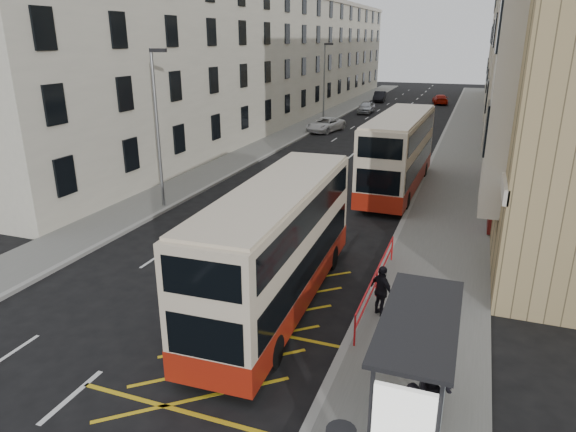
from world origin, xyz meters
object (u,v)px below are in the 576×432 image
at_px(pedestrian_near, 410,414).
at_px(car_red, 440,99).
at_px(double_decker_rear, 398,153).
at_px(bus_shelter, 422,356).
at_px(double_decker_front, 277,246).
at_px(pedestrian_mid, 434,390).
at_px(pedestrian_far, 382,291).
at_px(car_silver, 366,107).
at_px(street_lamp_near, 158,121).
at_px(white_van, 325,125).
at_px(street_lamp_far, 325,79).
at_px(car_dark, 380,96).

distance_m(pedestrian_near, car_red, 65.51).
bearing_deg(double_decker_rear, bus_shelter, -78.66).
bearing_deg(double_decker_front, double_decker_rear, 82.19).
bearing_deg(pedestrian_mid, pedestrian_far, 113.42).
bearing_deg(double_decker_front, car_silver, 96.56).
bearing_deg(street_lamp_near, pedestrian_far, -29.90).
height_order(pedestrian_near, car_red, pedestrian_near).
height_order(white_van, car_silver, car_silver).
bearing_deg(bus_shelter, white_van, 109.17).
relative_size(street_lamp_near, double_decker_front, 0.76).
xyz_separation_m(pedestrian_far, car_red, (-2.93, 59.95, -0.35)).
distance_m(pedestrian_mid, white_van, 40.11).
bearing_deg(double_decker_rear, street_lamp_far, 117.63).
height_order(street_lamp_near, car_silver, street_lamp_near).
xyz_separation_m(street_lamp_far, pedestrian_near, (14.59, -42.86, -3.68)).
height_order(double_decker_rear, car_red, double_decker_rear).
xyz_separation_m(street_lamp_near, car_silver, (2.40, 39.99, -3.92)).
bearing_deg(street_lamp_far, car_dark, 85.85).
xyz_separation_m(pedestrian_far, car_dark, (-11.34, 60.11, -0.29)).
height_order(car_silver, car_dark, car_silver).
bearing_deg(car_dark, car_red, -5.77).
bearing_deg(car_silver, car_red, 57.28).
bearing_deg(street_lamp_far, street_lamp_near, -90.00).
bearing_deg(car_red, double_decker_front, 79.71).
relative_size(bus_shelter, pedestrian_mid, 2.61).
bearing_deg(street_lamp_near, bus_shelter, -40.14).
height_order(double_decker_front, pedestrian_far, double_decker_front).
xyz_separation_m(double_decker_front, pedestrian_far, (3.46, 0.24, -1.14)).
height_order(street_lamp_near, street_lamp_far, same).
bearing_deg(bus_shelter, street_lamp_far, 109.12).
bearing_deg(pedestrian_mid, street_lamp_near, 140.52).
relative_size(double_decker_front, double_decker_rear, 0.94).
distance_m(street_lamp_near, car_red, 53.59).
relative_size(street_lamp_far, double_decker_front, 0.76).
xyz_separation_m(bus_shelter, street_lamp_far, (-14.69, 42.39, 2.50)).
xyz_separation_m(street_lamp_near, pedestrian_mid, (14.99, -11.87, -3.67)).
xyz_separation_m(bus_shelter, pedestrian_near, (-0.11, -0.47, -1.18)).
bearing_deg(white_van, pedestrian_far, -56.48).
bearing_deg(double_decker_rear, car_dark, 103.06).
xyz_separation_m(bus_shelter, double_decker_rear, (-3.59, 20.07, 0.15)).
relative_size(double_decker_front, pedestrian_far, 6.25).
bearing_deg(street_lamp_near, car_silver, 86.57).
xyz_separation_m(car_silver, car_red, (7.65, 12.50, -0.07)).
relative_size(double_decker_rear, car_silver, 2.69).
height_order(pedestrian_far, car_red, pedestrian_far).
distance_m(white_van, car_dark, 26.78).
xyz_separation_m(bus_shelter, pedestrian_mid, (0.30, 0.52, -1.17)).
bearing_deg(bus_shelter, street_lamp_near, 139.86).
relative_size(street_lamp_near, pedestrian_near, 4.96).
xyz_separation_m(pedestrian_mid, car_red, (-4.94, 64.36, -0.32)).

